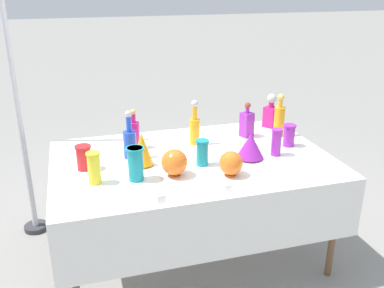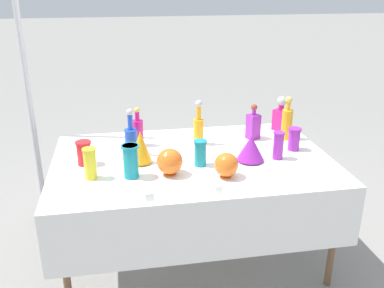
{
  "view_description": "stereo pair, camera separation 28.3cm",
  "coord_description": "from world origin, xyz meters",
  "views": [
    {
      "loc": [
        -0.73,
        -2.53,
        1.9
      ],
      "look_at": [
        0.0,
        0.0,
        0.86
      ],
      "focal_mm": 40.0,
      "sensor_mm": 36.0,
      "label": 1
    },
    {
      "loc": [
        -0.46,
        -2.6,
        1.9
      ],
      "look_at": [
        0.0,
        0.0,
        0.86
      ],
      "focal_mm": 40.0,
      "sensor_mm": 36.0,
      "label": 2
    }
  ],
  "objects": [
    {
      "name": "tall_bottle_0",
      "position": [
        -0.39,
        0.12,
        0.88
      ],
      "size": [
        0.09,
        0.09,
        0.33
      ],
      "color": "blue",
      "rests_on": "display_table"
    },
    {
      "name": "square_decanter_0",
      "position": [
        0.51,
        0.28,
        0.87
      ],
      "size": [
        0.1,
        0.1,
        0.27
      ],
      "color": "purple",
      "rests_on": "display_table"
    },
    {
      "name": "cardboard_box_behind_left",
      "position": [
        -0.0,
        0.98,
        0.16
      ],
      "size": [
        0.55,
        0.46,
        0.41
      ],
      "color": "tan",
      "rests_on": "ground"
    },
    {
      "name": "fluted_vase_1",
      "position": [
        0.37,
        -0.12,
        0.85
      ],
      "size": [
        0.18,
        0.18,
        0.18
      ],
      "color": "purple",
      "rests_on": "display_table"
    },
    {
      "name": "slender_vase_3",
      "position": [
        0.56,
        -0.11,
        0.86
      ],
      "size": [
        0.08,
        0.08,
        0.19
      ],
      "color": "purple",
      "rests_on": "display_table"
    },
    {
      "name": "ground_plane",
      "position": [
        0.0,
        0.0,
        0.0
      ],
      "size": [
        40.0,
        40.0,
        0.0
      ],
      "primitive_type": "plane",
      "color": "gray"
    },
    {
      "name": "slender_vase_5",
      "position": [
        -0.41,
        -0.23,
        0.87
      ],
      "size": [
        0.11,
        0.11,
        0.21
      ],
      "color": "teal",
      "rests_on": "display_table"
    },
    {
      "name": "tall_bottle_2",
      "position": [
        0.09,
        0.24,
        0.89
      ],
      "size": [
        0.07,
        0.07,
        0.33
      ],
      "color": "orange",
      "rests_on": "display_table"
    },
    {
      "name": "slender_vase_1",
      "position": [
        0.03,
        -0.13,
        0.85
      ],
      "size": [
        0.09,
        0.09,
        0.17
      ],
      "color": "teal",
      "rests_on": "display_table"
    },
    {
      "name": "price_tag_left",
      "position": [
        0.06,
        -0.54,
        0.78
      ],
      "size": [
        0.04,
        0.02,
        0.05
      ],
      "primitive_type": "cube",
      "rotation": [
        -0.21,
        0.0,
        -0.01
      ],
      "color": "white",
      "rests_on": "display_table"
    },
    {
      "name": "price_tag_center",
      "position": [
        -0.33,
        -0.55,
        0.78
      ],
      "size": [
        0.05,
        0.02,
        0.04
      ],
      "primitive_type": "cube",
      "rotation": [
        -0.21,
        0.0,
        0.11
      ],
      "color": "white",
      "rests_on": "display_table"
    },
    {
      "name": "tall_bottle_1",
      "position": [
        -0.34,
        0.29,
        0.87
      ],
      "size": [
        0.08,
        0.08,
        0.28
      ],
      "color": "#C61972",
      "rests_on": "display_table"
    },
    {
      "name": "fluted_vase_0",
      "position": [
        -0.34,
        -0.03,
        0.88
      ],
      "size": [
        0.14,
        0.14,
        0.22
      ],
      "color": "orange",
      "rests_on": "display_table"
    },
    {
      "name": "display_table",
      "position": [
        0.0,
        -0.05,
        0.7
      ],
      "size": [
        1.84,
        1.19,
        0.76
      ],
      "color": "white",
      "rests_on": "ground"
    },
    {
      "name": "square_decanter_1",
      "position": [
        0.78,
        0.44,
        0.88
      ],
      "size": [
        0.13,
        0.13,
        0.27
      ],
      "color": "#C61972",
      "rests_on": "display_table"
    },
    {
      "name": "slender_vase_2",
      "position": [
        0.73,
        0.02,
        0.85
      ],
      "size": [
        0.09,
        0.09,
        0.16
      ],
      "color": "purple",
      "rests_on": "display_table"
    },
    {
      "name": "round_bowl_1",
      "position": [
        -0.18,
        -0.23,
        0.85
      ],
      "size": [
        0.16,
        0.16,
        0.17
      ],
      "color": "orange",
      "rests_on": "display_table"
    },
    {
      "name": "slender_vase_4",
      "position": [
        -0.65,
        -0.2,
        0.86
      ],
      "size": [
        0.08,
        0.08,
        0.19
      ],
      "color": "yellow",
      "rests_on": "display_table"
    },
    {
      "name": "tall_bottle_3",
      "position": [
        0.75,
        0.23,
        0.89
      ],
      "size": [
        0.08,
        0.08,
        0.33
      ],
      "color": "orange",
      "rests_on": "display_table"
    },
    {
      "name": "round_bowl_0",
      "position": [
        0.15,
        -0.32,
        0.84
      ],
      "size": [
        0.15,
        0.15,
        0.16
      ],
      "color": "orange",
      "rests_on": "display_table"
    },
    {
      "name": "slender_vase_0",
      "position": [
        -0.7,
        0.01,
        0.85
      ],
      "size": [
        0.1,
        0.1,
        0.16
      ],
      "color": "red",
      "rests_on": "display_table"
    },
    {
      "name": "canopy_pole",
      "position": [
        -1.12,
        0.65,
        0.98
      ],
      "size": [
        0.18,
        0.18,
        2.48
      ],
      "color": "silver",
      "rests_on": "ground"
    }
  ]
}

